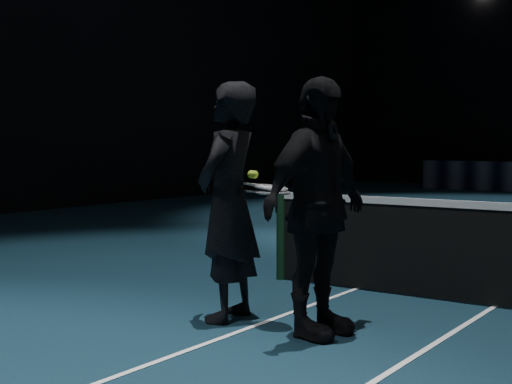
# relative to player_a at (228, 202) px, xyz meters

# --- Properties ---
(net_post_left) EXTENTS (0.10, 0.10, 1.10)m
(net_post_left) POSITION_rel_player_a_xyz_m (-0.60, 1.72, -0.44)
(net_post_left) COLOR black
(net_post_left) RESTS_ON floor
(player_a) EXTENTS (0.60, 0.80, 1.98)m
(player_a) POSITION_rel_player_a_xyz_m (0.00, 0.00, 0.00)
(player_a) COLOR black
(player_a) RESTS_ON floor
(player_b) EXTENTS (0.61, 1.21, 1.98)m
(player_b) POSITION_rel_player_a_xyz_m (0.85, -0.01, 0.00)
(player_b) COLOR black
(player_b) RESTS_ON floor
(racket_lower) EXTENTS (0.68, 0.23, 0.03)m
(racket_lower) POSITION_rel_player_a_xyz_m (0.45, -0.00, 0.09)
(racket_lower) COLOR black
(racket_lower) RESTS_ON player_a
(racket_upper) EXTENTS (0.69, 0.26, 0.10)m
(racket_upper) POSITION_rel_player_a_xyz_m (0.40, 0.04, 0.13)
(racket_upper) COLOR black
(racket_upper) RESTS_ON player_b
(tennis_balls) EXTENTS (0.12, 0.10, 0.12)m
(tennis_balls) POSITION_rel_player_a_xyz_m (0.26, 0.00, 0.25)
(tennis_balls) COLOR #A8CF2B
(tennis_balls) RESTS_ON racket_upper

